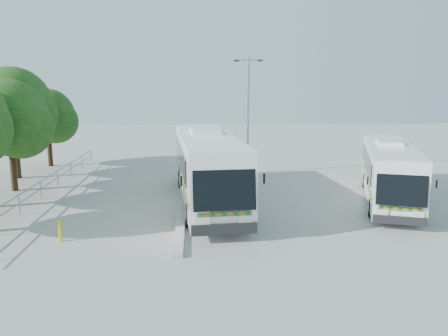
{
  "coord_description": "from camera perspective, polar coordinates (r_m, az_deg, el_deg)",
  "views": [
    {
      "loc": [
        -1.67,
        -20.73,
        6.0
      ],
      "look_at": [
        -0.07,
        2.01,
        1.77
      ],
      "focal_mm": 35.0,
      "sensor_mm": 36.0,
      "label": 1
    }
  ],
  "objects": [
    {
      "name": "tree_far_c",
      "position": [
        27.91,
        -26.15,
        5.87
      ],
      "size": [
        4.97,
        4.69,
        6.49
      ],
      "color": "#382314",
      "rests_on": "ground"
    },
    {
      "name": "coach_adjacent",
      "position": [
        24.77,
        20.73,
        -0.3
      ],
      "size": [
        5.55,
        10.91,
        3.0
      ],
      "rotation": [
        0.0,
        0.0,
        -0.33
      ],
      "color": "white",
      "rests_on": "ground"
    },
    {
      "name": "kerb_divider",
      "position": [
        23.5,
        -5.44,
        -4.14
      ],
      "size": [
        0.4,
        16.0,
        0.15
      ],
      "primitive_type": "cube",
      "color": "#B2B2AD",
      "rests_on": "ground"
    },
    {
      "name": "lamppost",
      "position": [
        30.52,
        3.16,
        7.55
      ],
      "size": [
        1.96,
        0.48,
        8.02
      ],
      "rotation": [
        0.0,
        0.0,
        -0.16
      ],
      "color": "#95989D",
      "rests_on": "ground"
    },
    {
      "name": "bollard",
      "position": [
        18.5,
        -20.62,
        -7.63
      ],
      "size": [
        0.15,
        0.15,
        0.91
      ],
      "primitive_type": "cylinder",
      "rotation": [
        0.0,
        0.0,
        0.19
      ],
      "color": "#DCBB0C",
      "rests_on": "ground"
    },
    {
      "name": "tree_far_d",
      "position": [
        31.76,
        -25.75,
        7.35
      ],
      "size": [
        5.62,
        5.3,
        7.33
      ],
      "color": "#382314",
      "rests_on": "ground"
    },
    {
      "name": "railing",
      "position": [
        26.62,
        -22.18,
        -1.67
      ],
      "size": [
        0.06,
        22.0,
        1.0
      ],
      "color": "gray",
      "rests_on": "ground"
    },
    {
      "name": "coach_main",
      "position": [
        22.85,
        -2.27,
        0.35
      ],
      "size": [
        3.58,
        13.1,
        3.59
      ],
      "rotation": [
        0.0,
        0.0,
        0.07
      ],
      "color": "white",
      "rests_on": "ground"
    },
    {
      "name": "tree_far_e",
      "position": [
        35.81,
        -21.98,
        6.38
      ],
      "size": [
        4.54,
        4.28,
        5.92
      ],
      "color": "#382314",
      "rests_on": "ground"
    },
    {
      "name": "ground",
      "position": [
        21.65,
        0.57,
        -5.58
      ],
      "size": [
        100.0,
        100.0,
        0.0
      ],
      "primitive_type": "plane",
      "color": "#9D9D98",
      "rests_on": "ground"
    }
  ]
}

